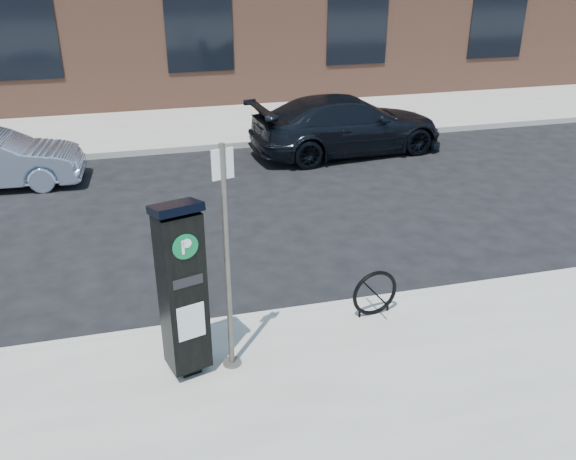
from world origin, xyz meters
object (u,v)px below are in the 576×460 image
object	(u,v)px
parking_kiosk	(182,289)
bike_rack	(375,293)
car_dark	(347,125)
sign_pole	(227,264)

from	to	relation	value
parking_kiosk	bike_rack	distance (m)	2.78
car_dark	bike_rack	bearing A→B (deg)	157.33
parking_kiosk	car_dark	xyz separation A→B (m)	(4.81, 7.97, -0.57)
parking_kiosk	sign_pole	xyz separation A→B (m)	(0.52, -0.00, 0.25)
sign_pole	bike_rack	world-z (taller)	sign_pole
parking_kiosk	car_dark	bearing A→B (deg)	42.83
sign_pole	bike_rack	bearing A→B (deg)	0.84
parking_kiosk	bike_rack	bearing A→B (deg)	-3.06
sign_pole	car_dark	size ratio (longest dim) A/B	0.57
sign_pole	car_dark	world-z (taller)	sign_pole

